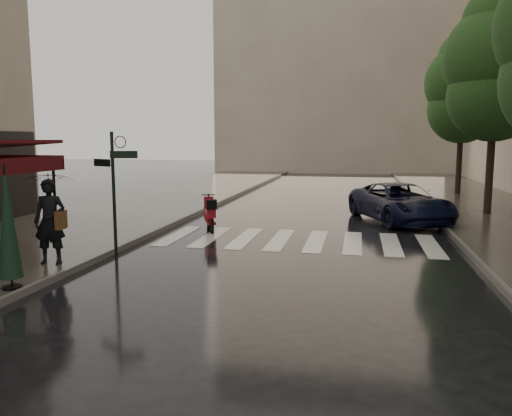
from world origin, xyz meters
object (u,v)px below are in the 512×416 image
(pedestrian_with_umbrella, at_px, (48,188))
(parked_car, at_px, (400,203))
(scooter, at_px, (210,215))
(parasol_back, at_px, (8,223))

(pedestrian_with_umbrella, relative_size, parked_car, 0.53)
(pedestrian_with_umbrella, distance_m, scooter, 5.87)
(pedestrian_with_umbrella, distance_m, parked_car, 11.82)
(parked_car, bearing_deg, pedestrian_with_umbrella, -156.47)
(pedestrian_with_umbrella, xyz_separation_m, parked_car, (8.25, 8.39, -1.16))
(scooter, distance_m, parasol_back, 7.45)
(pedestrian_with_umbrella, height_order, parasol_back, pedestrian_with_umbrella)
(scooter, distance_m, parked_car, 6.85)
(scooter, height_order, parked_car, parked_car)
(pedestrian_with_umbrella, relative_size, parasol_back, 1.11)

